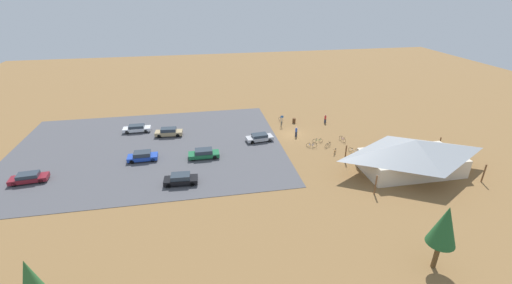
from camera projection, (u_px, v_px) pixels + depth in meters
The scene contains 23 objects.
ground at pixel (293, 135), 59.43m from camera, with size 160.00×160.00×0.00m, color olive.
parking_lot_asphalt at pixel (149, 148), 54.57m from camera, with size 42.70×31.74×0.05m, color #4C4C51.
bike_pavilion at pixel (413, 154), 46.82m from camera, with size 15.93×9.25×4.82m.
trash_bin at pixel (294, 121), 64.50m from camera, with size 0.60×0.60×0.90m, color brown.
lot_sign at pixel (282, 119), 62.51m from camera, with size 0.56×0.08×2.20m.
pine_center at pixel (445, 226), 29.66m from camera, with size 2.53×2.53×6.78m.
bicycle_white_lone_west at pixel (353, 151), 52.95m from camera, with size 0.96×1.45×0.90m.
bicycle_green_by_bin at pixel (318, 141), 56.47m from camera, with size 1.71×0.48×0.75m.
bicycle_silver_edge_north at pixel (281, 120), 65.00m from camera, with size 0.52×1.77×0.90m.
bicycle_blue_yard_left at pixel (312, 145), 54.69m from camera, with size 1.63×0.66×0.89m.
bicycle_black_mid_cluster at pixel (328, 145), 54.87m from camera, with size 1.42×0.93×0.85m.
bicycle_purple_yard_right at pixel (342, 139), 56.84m from camera, with size 0.56×1.75×0.93m.
bicycle_orange_yard_center at pixel (335, 151), 52.75m from camera, with size 0.96×1.47×0.86m.
bicycle_teal_lone_east at pixel (281, 124), 63.36m from camera, with size 0.67×1.66×0.82m.
car_white_aisle_side at pixel (137, 128), 60.37m from camera, with size 4.74×1.75×1.28m.
car_maroon_second_row at pixel (29, 178), 44.94m from camera, with size 4.75×2.22×1.27m.
car_black_by_curb at pixel (181, 179), 44.52m from camera, with size 4.49×2.12×1.39m.
car_green_back_corner at pixel (204, 154), 51.27m from camera, with size 4.62×1.90×1.38m.
car_blue_end_stall at pixel (143, 156), 50.50m from camera, with size 4.38×1.95×1.39m.
car_silver_mid_lot at pixel (260, 137), 56.82m from camera, with size 4.66×2.32×1.25m.
car_tan_near_entry at pixel (169, 132), 58.71m from camera, with size 4.74×2.08×1.44m.
visitor_crossing_yard at pixel (296, 132), 58.41m from camera, with size 0.40×0.37×1.78m.
visitor_near_lot at pixel (325, 119), 64.21m from camera, with size 0.36×0.36×1.70m.
Camera 1 is at (16.39, 52.27, 23.96)m, focal length 23.73 mm.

